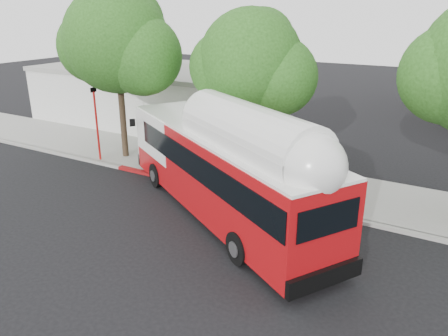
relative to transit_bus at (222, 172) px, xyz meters
The scene contains 9 objects.
ground 2.60m from the transit_bus, 86.70° to the right, with size 120.00×120.00×0.00m, color black.
sidewalk 5.18m from the transit_bus, 88.84° to the left, with size 60.00×5.00×0.15m, color gray.
curb_strip 2.92m from the transit_bus, 87.48° to the left, with size 60.00×0.30×0.15m, color gray.
red_curb_segment 4.11m from the transit_bus, 142.70° to the left, with size 10.00×0.32×0.16m, color maroon.
street_tree_left 10.37m from the transit_bus, 155.34° to the left, with size 6.67×5.80×9.74m.
street_tree_mid 5.90m from the transit_bus, 96.48° to the left, with size 5.75×5.00×8.62m.
low_commercial_bldg 18.57m from the transit_bus, 138.47° to the left, with size 16.20×10.20×4.25m.
transit_bus is the anchor object (origin of this frame).
signal_pole 10.06m from the transit_bus, 165.37° to the left, with size 0.12×0.41×4.36m.
Camera 1 is at (8.54, -13.20, 8.48)m, focal length 35.00 mm.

